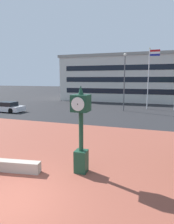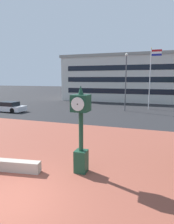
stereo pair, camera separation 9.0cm
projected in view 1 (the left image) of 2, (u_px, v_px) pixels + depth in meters
name	position (u px, v px, depth m)	size (l,w,h in m)	color
ground_plane	(12.00, 201.00, 6.72)	(200.00, 200.00, 0.00)	#262628
plaza_brick_paving	(61.00, 159.00, 10.25)	(44.00, 15.54, 0.01)	brown
planter_wall	(6.00, 166.00, 8.93)	(3.20, 0.40, 0.50)	#ADA393
street_clock	(81.00, 128.00, 8.53)	(0.72, 0.84, 3.88)	#19422D
car_street_mid	(7.00, 107.00, 25.20)	(4.61, 2.00, 1.28)	silver
flagpole_primary	(149.00, 74.00, 26.78)	(1.40, 0.14, 8.31)	silver
civic_building	(140.00, 78.00, 40.59)	(29.50, 15.83, 8.65)	beige
street_lamp_post	(124.00, 77.00, 25.21)	(0.36, 0.36, 7.38)	#4C4C51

